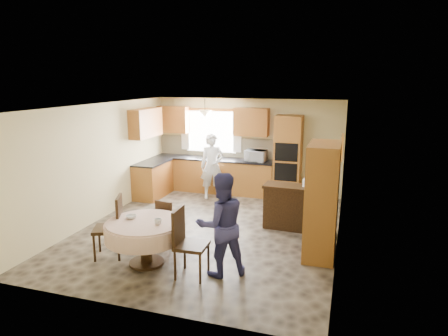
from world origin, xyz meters
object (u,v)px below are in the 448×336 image
chair_right (186,239)px  person_dining (221,225)px  dining_table (145,231)px  cupboard (322,200)px  chair_left (113,223)px  person_sink (212,166)px  sideboard (293,208)px  oven_tower (288,158)px  chair_back (167,220)px

chair_right → person_dining: 0.58m
chair_right → dining_table: bearing=76.6°
dining_table → chair_right: 0.81m
dining_table → cupboard: bearing=24.7°
chair_left → chair_right: bearing=57.2°
dining_table → person_dining: 1.31m
cupboard → dining_table: (-2.71, -1.25, -0.40)m
person_sink → person_dining: person_sink is taller
sideboard → chair_right: bearing=-114.3°
oven_tower → chair_left: oven_tower is taller
oven_tower → person_dining: bearing=-94.6°
person_sink → sideboard: bearing=-58.5°
dining_table → chair_right: (0.79, -0.16, 0.02)m
dining_table → chair_right: bearing=-11.5°
oven_tower → cupboard: size_ratio=1.08×
sideboard → person_dining: 2.46m
chair_right → person_dining: (0.50, 0.21, 0.22)m
chair_left → person_sink: (0.48, 3.79, 0.23)m
sideboard → chair_left: chair_left is taller
chair_right → person_dining: size_ratio=0.66×
chair_back → person_sink: 3.09m
oven_tower → chair_back: size_ratio=2.46×
sideboard → cupboard: bearing=-57.2°
person_dining → sideboard: bearing=-143.5°
person_sink → chair_left: bearing=-121.4°
oven_tower → person_dining: 4.42m
chair_left → chair_back: 0.99m
cupboard → chair_left: bearing=-161.3°
chair_back → chair_right: (0.79, -0.98, 0.12)m
cupboard → chair_right: bearing=-143.7°
oven_tower → dining_table: size_ratio=1.62×
oven_tower → sideboard: (0.44, -2.11, -0.63)m
chair_back → person_dining: bearing=159.1°
chair_right → person_dining: person_dining is taller
oven_tower → sideboard: size_ratio=1.78×
cupboard → person_sink: cupboard is taller
person_sink → person_dining: (1.48, -3.84, -0.01)m
chair_back → person_sink: person_sink is taller
oven_tower → cupboard: 3.37m
person_sink → dining_table: bearing=-111.3°
dining_table → chair_right: size_ratio=1.21×
chair_back → person_sink: (-0.19, 3.07, 0.35)m
sideboard → person_dining: (-0.79, -2.29, 0.39)m
dining_table → chair_left: (-0.67, 0.10, 0.02)m
chair_left → oven_tower: bearing=129.3°
person_sink → person_dining: 4.12m
oven_tower → dining_table: 4.76m
person_sink → person_dining: size_ratio=1.01×
oven_tower → cupboard: (1.07, -3.20, -0.08)m
oven_tower → sideboard: 2.24m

